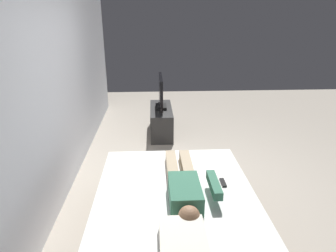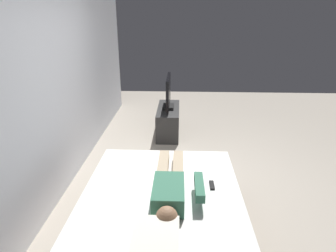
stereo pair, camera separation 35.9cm
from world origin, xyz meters
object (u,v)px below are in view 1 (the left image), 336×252
at_px(remote, 223,183).
at_px(tv, 161,93).
at_px(bed, 176,219).
at_px(tv_stand, 161,121).
at_px(pillow, 183,243).
at_px(person, 185,186).

distance_m(remote, tv, 2.74).
bearing_deg(bed, tv_stand, 1.12).
xyz_separation_m(bed, tv, (2.85, 0.06, 0.52)).
xyz_separation_m(pillow, tv, (3.53, 0.06, 0.18)).
xyz_separation_m(bed, pillow, (-0.68, 0.00, 0.34)).
bearing_deg(person, pillow, 173.12).
distance_m(bed, person, 0.37).
xyz_separation_m(bed, remote, (0.18, -0.49, 0.29)).
relative_size(bed, tv_stand, 1.82).
relative_size(pillow, tv, 0.55).
relative_size(pillow, remote, 3.20).
distance_m(pillow, tv, 3.54).
bearing_deg(bed, remote, -69.85).
bearing_deg(pillow, tv_stand, 0.90).
bearing_deg(pillow, tv, 0.90).
distance_m(pillow, person, 0.72).
height_order(pillow, remote, pillow).
relative_size(tv_stand, tv, 1.25).
height_order(pillow, tv_stand, pillow).
height_order(bed, person, person).
bearing_deg(remote, bed, 110.15).
height_order(bed, tv_stand, bed).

